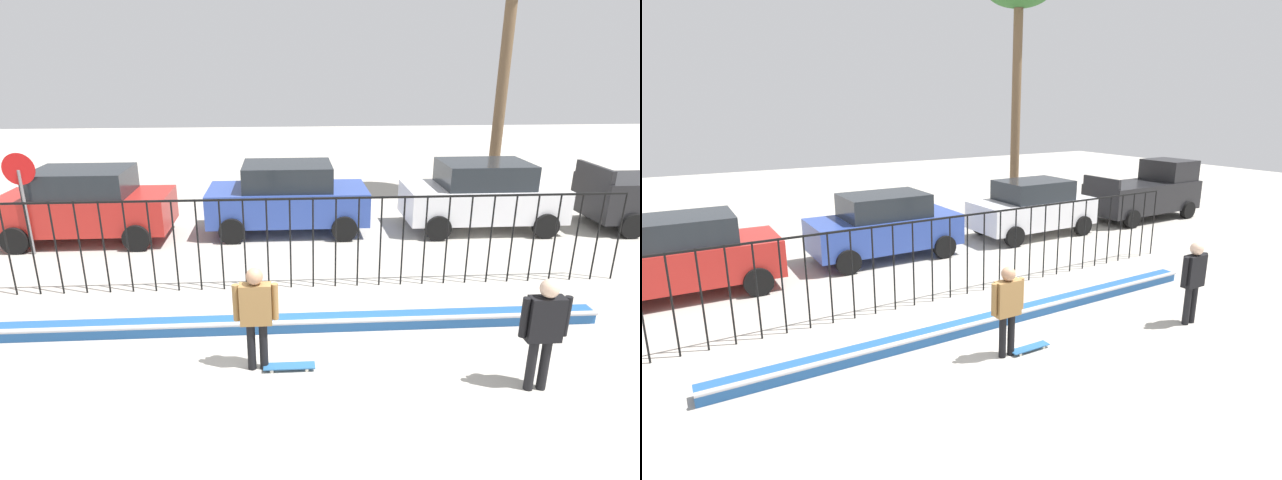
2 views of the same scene
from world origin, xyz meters
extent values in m
plane|color=#ADA89E|center=(0.00, 0.00, 0.00)|extent=(60.00, 60.00, 0.00)
cube|color=#235699|center=(0.00, 1.08, 0.11)|extent=(11.00, 0.36, 0.22)
cylinder|color=#B2B2B7|center=(0.00, 0.90, 0.22)|extent=(11.00, 0.09, 0.09)
cylinder|color=black|center=(-5.60, 2.86, 0.97)|extent=(0.04, 0.04, 1.94)
cylinder|color=black|center=(-5.13, 2.86, 0.97)|extent=(0.04, 0.04, 1.94)
cylinder|color=black|center=(-4.67, 2.86, 0.97)|extent=(0.04, 0.04, 1.94)
cylinder|color=black|center=(-4.20, 2.86, 0.97)|extent=(0.04, 0.04, 1.94)
cylinder|color=black|center=(-3.73, 2.86, 0.97)|extent=(0.04, 0.04, 1.94)
cylinder|color=black|center=(-3.27, 2.86, 0.97)|extent=(0.04, 0.04, 1.94)
cylinder|color=black|center=(-2.80, 2.86, 0.97)|extent=(0.04, 0.04, 1.94)
cylinder|color=black|center=(-2.33, 2.86, 0.97)|extent=(0.04, 0.04, 1.94)
cylinder|color=black|center=(-1.87, 2.86, 0.97)|extent=(0.04, 0.04, 1.94)
cylinder|color=black|center=(-1.40, 2.86, 0.97)|extent=(0.04, 0.04, 1.94)
cylinder|color=black|center=(-0.93, 2.86, 0.97)|extent=(0.04, 0.04, 1.94)
cylinder|color=black|center=(-0.47, 2.86, 0.97)|extent=(0.04, 0.04, 1.94)
cylinder|color=black|center=(0.00, 2.86, 0.97)|extent=(0.04, 0.04, 1.94)
cylinder|color=black|center=(0.47, 2.86, 0.97)|extent=(0.04, 0.04, 1.94)
cylinder|color=black|center=(0.93, 2.86, 0.97)|extent=(0.04, 0.04, 1.94)
cylinder|color=black|center=(1.40, 2.86, 0.97)|extent=(0.04, 0.04, 1.94)
cylinder|color=black|center=(1.87, 2.86, 0.97)|extent=(0.04, 0.04, 1.94)
cylinder|color=black|center=(2.33, 2.86, 0.97)|extent=(0.04, 0.04, 1.94)
cylinder|color=black|center=(2.80, 2.86, 0.97)|extent=(0.04, 0.04, 1.94)
cylinder|color=black|center=(3.27, 2.86, 0.97)|extent=(0.04, 0.04, 1.94)
cylinder|color=black|center=(3.73, 2.86, 0.97)|extent=(0.04, 0.04, 1.94)
cylinder|color=black|center=(4.20, 2.86, 0.97)|extent=(0.04, 0.04, 1.94)
cylinder|color=black|center=(4.67, 2.86, 0.97)|extent=(0.04, 0.04, 1.94)
cylinder|color=black|center=(5.13, 2.86, 0.97)|extent=(0.04, 0.04, 1.94)
cylinder|color=black|center=(5.60, 2.86, 0.97)|extent=(0.04, 0.04, 1.94)
cylinder|color=black|center=(6.07, 2.86, 0.97)|extent=(0.04, 0.04, 1.94)
cylinder|color=black|center=(6.53, 2.86, 0.97)|extent=(0.04, 0.04, 1.94)
cylinder|color=black|center=(7.00, 2.86, 0.97)|extent=(0.04, 0.04, 1.94)
cube|color=black|center=(0.00, 2.86, 1.92)|extent=(14.00, 0.04, 0.04)
cylinder|color=black|center=(-0.65, -0.14, 0.39)|extent=(0.13, 0.13, 0.78)
cylinder|color=black|center=(-0.46, -0.14, 0.39)|extent=(0.13, 0.13, 0.78)
cube|color=olive|center=(-0.55, -0.14, 1.11)|extent=(0.48, 0.20, 0.65)
sphere|color=#A87A5B|center=(-0.55, -0.14, 1.56)|extent=(0.26, 0.26, 0.26)
cylinder|color=olive|center=(-0.84, -0.14, 1.14)|extent=(0.10, 0.10, 0.58)
cylinder|color=olive|center=(-0.26, -0.14, 1.14)|extent=(0.10, 0.10, 0.58)
cube|color=#26598C|center=(-0.07, -0.21, 0.06)|extent=(0.80, 0.20, 0.02)
cylinder|color=silver|center=(0.20, -0.13, 0.03)|extent=(0.05, 0.03, 0.05)
cylinder|color=silver|center=(0.20, -0.28, 0.03)|extent=(0.05, 0.03, 0.05)
cylinder|color=silver|center=(-0.34, -0.13, 0.03)|extent=(0.05, 0.03, 0.05)
cylinder|color=silver|center=(-0.34, -0.28, 0.03)|extent=(0.05, 0.03, 0.05)
cylinder|color=black|center=(3.40, -0.94, 0.40)|extent=(0.14, 0.14, 0.81)
cylinder|color=black|center=(3.60, -0.94, 0.40)|extent=(0.14, 0.14, 0.81)
cube|color=black|center=(3.50, -0.94, 1.14)|extent=(0.49, 0.21, 0.67)
sphere|color=beige|center=(3.50, -0.94, 1.61)|extent=(0.26, 0.26, 0.26)
cylinder|color=black|center=(3.20, -0.94, 1.18)|extent=(0.11, 0.11, 0.60)
cylinder|color=black|center=(3.80, -0.94, 1.18)|extent=(0.11, 0.11, 0.60)
cube|color=#B2231E|center=(-5.27, 6.27, 0.79)|extent=(4.30, 1.90, 0.90)
cube|color=#1E2328|center=(-5.27, 6.27, 1.57)|extent=(2.37, 1.71, 0.66)
cylinder|color=black|center=(-3.81, 7.22, 0.34)|extent=(0.68, 0.22, 0.68)
cylinder|color=black|center=(-3.81, 5.32, 0.34)|extent=(0.68, 0.22, 0.68)
cube|color=#2D479E|center=(-0.03, 6.66, 0.79)|extent=(4.30, 1.90, 0.90)
cube|color=#1E2328|center=(-0.03, 6.66, 1.57)|extent=(2.37, 1.71, 0.66)
cylinder|color=black|center=(1.44, 7.61, 0.34)|extent=(0.68, 0.22, 0.68)
cylinder|color=black|center=(1.44, 5.71, 0.34)|extent=(0.68, 0.22, 0.68)
cylinder|color=black|center=(-1.49, 7.61, 0.34)|extent=(0.68, 0.22, 0.68)
cylinder|color=black|center=(-1.49, 5.71, 0.34)|extent=(0.68, 0.22, 0.68)
cube|color=silver|center=(5.37, 6.55, 0.79)|extent=(4.30, 1.90, 0.90)
cube|color=#1E2328|center=(5.37, 6.55, 1.57)|extent=(2.37, 1.71, 0.66)
cylinder|color=black|center=(6.83, 7.50, 0.34)|extent=(0.68, 0.22, 0.68)
cylinder|color=black|center=(6.83, 5.60, 0.34)|extent=(0.68, 0.22, 0.68)
cylinder|color=black|center=(3.91, 7.50, 0.34)|extent=(0.68, 0.22, 0.68)
cylinder|color=black|center=(3.91, 5.60, 0.34)|extent=(0.68, 0.22, 0.68)
cube|color=black|center=(10.72, 6.39, 0.89)|extent=(4.70, 1.90, 1.10)
cube|color=black|center=(12.17, 6.39, 1.84)|extent=(1.50, 1.75, 0.80)
cube|color=black|center=(8.43, 6.39, 1.62)|extent=(0.12, 1.75, 0.36)
cylinder|color=black|center=(12.32, 7.34, 0.34)|extent=(0.68, 0.22, 0.68)
cylinder|color=black|center=(12.32, 5.44, 0.34)|extent=(0.68, 0.22, 0.68)
cylinder|color=black|center=(9.12, 7.34, 0.34)|extent=(0.68, 0.22, 0.68)
cylinder|color=black|center=(9.12, 5.44, 0.34)|extent=(0.68, 0.22, 0.68)
cylinder|color=brown|center=(6.90, 9.68, 3.93)|extent=(0.36, 0.36, 7.86)
camera|label=1|loc=(-0.05, -7.17, 4.57)|focal=29.18mm
camera|label=2|loc=(-5.53, -6.84, 4.39)|focal=28.51mm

